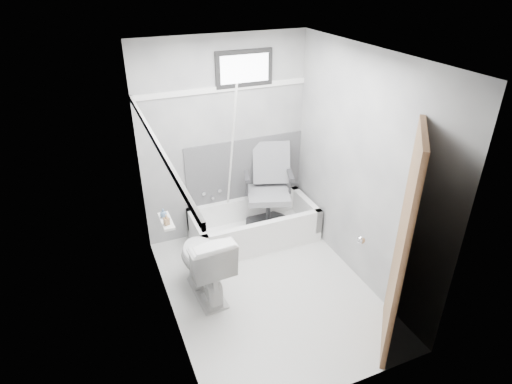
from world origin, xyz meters
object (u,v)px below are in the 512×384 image
bathtub (254,225)px  soap_bottle_b (163,213)px  soap_bottle_a (166,220)px  door (453,261)px  toilet (204,262)px  office_chair (269,189)px

bathtub → soap_bottle_b: size_ratio=17.79×
bathtub → soap_bottle_a: soap_bottle_a is taller
door → bathtub: bearing=109.0°
bathtub → toilet: (-0.84, -0.71, 0.18)m
door → soap_bottle_a: size_ratio=19.33×
bathtub → toilet: 1.12m
bathtub → soap_bottle_a: size_ratio=14.50×
office_chair → door: (0.55, -2.26, 0.37)m
toilet → soap_bottle_b: 0.67m
toilet → soap_bottle_a: size_ratio=7.75×
toilet → door: door is taller
bathtub → door: (0.76, -2.21, 0.79)m
soap_bottle_a → door: bearing=-38.3°
bathtub → soap_bottle_a: (-1.16, -0.69, 0.76)m
soap_bottle_a → soap_bottle_b: (0.00, 0.14, -0.01)m
soap_bottle_b → toilet: bearing=-26.3°
door → office_chair: bearing=103.7°
toilet → soap_bottle_b: soap_bottle_b is taller
soap_bottle_a → bathtub: bearing=30.9°
office_chair → toilet: (-1.05, -0.76, -0.24)m
toilet → office_chair: bearing=-147.0°
bathtub → door: door is taller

